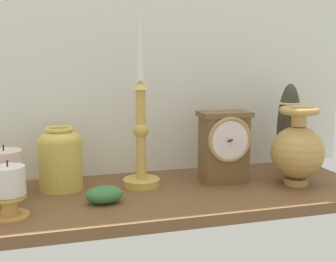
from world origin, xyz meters
TOP-DOWN VIEW (x-y plane):
  - ground_plane at (0.00, 0.00)cm, footprint 100.00×36.00cm
  - back_wall at (0.00, 18.50)cm, footprint 120.00×2.00cm
  - mantel_clock at (18.11, 3.12)cm, footprint 12.31×9.32cm
  - candlestick_tall_left at (-2.32, 4.87)cm, footprint 8.80×8.80cm
  - brass_vase_bulbous at (33.88, -4.01)cm, footprint 12.65×12.65cm
  - brass_vase_jar at (-20.71, 7.79)cm, footprint 9.97×9.97cm
  - pillar_candle_front at (-32.42, 2.33)cm, footprint 7.43×7.43cm
  - pillar_candle_near_clock at (-30.95, -7.79)cm, footprint 7.10×7.10cm
  - tall_ceramic_vase at (38.18, 7.36)cm, footprint 6.17×6.17cm
  - ivy_sprig at (-12.46, -4.98)cm, footprint 7.94×5.56cm

SIDE VIEW (x-z plane):
  - ground_plane at x=0.00cm, z-range -2.40..0.00cm
  - ivy_sprig at x=-12.46cm, z-range 0.00..3.72cm
  - pillar_candle_near_clock at x=-30.95cm, z-range -0.02..11.10cm
  - pillar_candle_front at x=-32.42cm, z-range 0.09..12.26cm
  - brass_vase_jar at x=-20.71cm, z-range 0.30..14.91cm
  - brass_vase_bulbous at x=33.88cm, z-range -0.83..17.99cm
  - mantel_clock at x=18.11cm, z-range 0.39..17.75cm
  - tall_ceramic_vase at x=38.18cm, z-range 0.15..23.71cm
  - candlestick_tall_left at x=-2.32cm, z-range -8.12..33.09cm
  - back_wall at x=0.00cm, z-range 0.00..65.00cm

